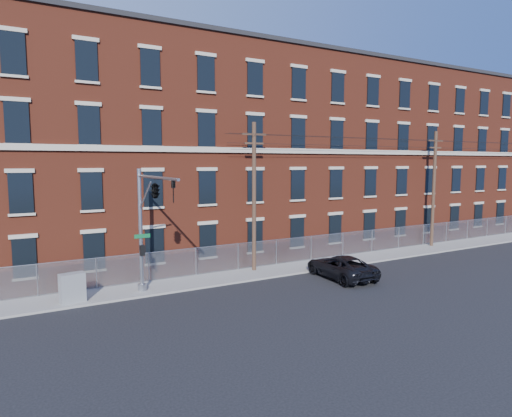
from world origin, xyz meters
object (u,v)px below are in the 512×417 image
object	(u,v)px
traffic_signal_mast	(152,203)
utility_cabinet	(72,288)
utility_pole_near	(254,194)
pickup_truck	(341,267)

from	to	relation	value
traffic_signal_mast	utility_cabinet	bearing A→B (deg)	151.73
utility_pole_near	pickup_truck	world-z (taller)	utility_pole_near
utility_pole_near	utility_cabinet	world-z (taller)	utility_pole_near
traffic_signal_mast	utility_pole_near	xyz separation A→B (m)	(8.00, 3.42, -0.05)
traffic_signal_mast	utility_cabinet	xyz separation A→B (m)	(-3.75, 2.02, -4.49)
traffic_signal_mast	utility_cabinet	world-z (taller)	traffic_signal_mast
pickup_truck	utility_cabinet	bearing A→B (deg)	-6.72
traffic_signal_mast	pickup_truck	world-z (taller)	traffic_signal_mast
utility_pole_near	utility_cabinet	bearing A→B (deg)	-173.21
utility_pole_near	pickup_truck	xyz separation A→B (m)	(4.09, -4.19, -4.60)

